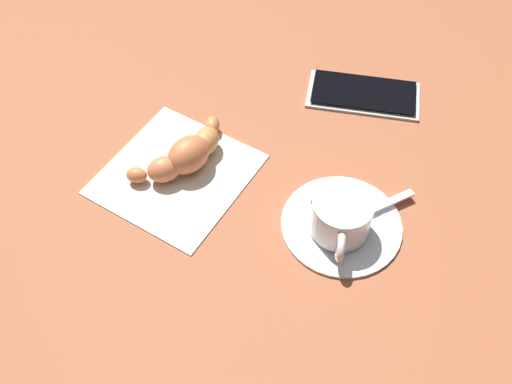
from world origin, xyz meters
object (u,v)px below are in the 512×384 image
(espresso_cup, at_px, (341,216))
(saucer, at_px, (341,224))
(sugar_packet, at_px, (337,193))
(croissant, at_px, (186,154))
(teaspoon, at_px, (347,220))
(cell_phone, at_px, (363,94))
(napkin, at_px, (176,174))

(espresso_cup, bearing_deg, saucer, 79.49)
(sugar_packet, height_order, croissant, croissant)
(espresso_cup, height_order, sugar_packet, espresso_cup)
(teaspoon, height_order, cell_phone, teaspoon)
(saucer, xyz_separation_m, croissant, (-0.20, 0.03, 0.02))
(croissant, bearing_deg, espresso_cup, -12.50)
(sugar_packet, bearing_deg, teaspoon, 101.69)
(cell_phone, bearing_deg, napkin, -134.40)
(saucer, bearing_deg, croissant, 170.28)
(saucer, height_order, teaspoon, teaspoon)
(espresso_cup, bearing_deg, cell_phone, 92.68)
(cell_phone, bearing_deg, croissant, -135.50)
(teaspoon, relative_size, napkin, 0.64)
(sugar_packet, bearing_deg, croissant, -16.35)
(napkin, bearing_deg, sugar_packet, 5.44)
(sugar_packet, bearing_deg, espresso_cup, 86.87)
(cell_phone, bearing_deg, teaspoon, -85.26)
(teaspoon, bearing_deg, cell_phone, 94.74)
(napkin, distance_m, croissant, 0.03)
(napkin, bearing_deg, espresso_cup, -7.61)
(saucer, height_order, sugar_packet, sugar_packet)
(croissant, bearing_deg, cell_phone, 44.50)
(saucer, distance_m, cell_phone, 0.22)
(sugar_packet, bearing_deg, cell_phone, -107.31)
(sugar_packet, relative_size, croissant, 0.50)
(napkin, xyz_separation_m, croissant, (0.01, 0.02, 0.02))
(teaspoon, relative_size, cell_phone, 0.69)
(teaspoon, height_order, sugar_packet, teaspoon)
(espresso_cup, height_order, cell_phone, espresso_cup)
(teaspoon, height_order, napkin, teaspoon)
(saucer, xyz_separation_m, napkin, (-0.21, 0.02, -0.00))
(napkin, height_order, cell_phone, cell_phone)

